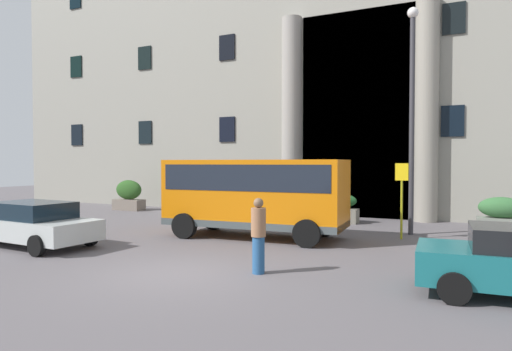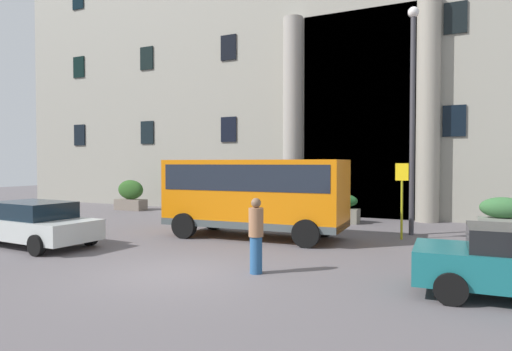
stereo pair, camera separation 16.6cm
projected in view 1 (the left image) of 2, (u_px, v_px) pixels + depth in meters
ground_plane at (175, 276)px, 10.72m from camera, size 80.00×64.00×0.12m
office_building_facade at (349, 34)px, 26.19m from camera, size 43.29×9.77×20.70m
orange_minibus at (255, 191)px, 15.83m from camera, size 6.53×2.81×2.79m
bus_stop_sign at (402, 192)px, 15.47m from camera, size 0.44×0.08×2.67m
hedge_planter_entrance_right at (265, 204)px, 21.10m from camera, size 1.73×0.71×1.50m
hedge_planter_entrance_left at (129, 196)px, 25.05m from camera, size 1.80×0.77×1.70m
hedge_planter_east at (501, 216)px, 16.64m from camera, size 1.68×0.88×1.40m
hedge_planter_west at (334, 208)px, 19.91m from camera, size 2.09×0.75×1.35m
parked_compact_extra at (32, 223)px, 14.22m from camera, size 4.69×2.29×1.43m
motorcycle_near_kerb at (43, 221)px, 16.95m from camera, size 1.91×0.55×0.89m
pedestrian_man_red_shirt at (258, 235)px, 10.70m from camera, size 0.36×0.36×1.83m
lamppost_plaza_centre at (412, 104)px, 16.39m from camera, size 0.40×0.40×8.41m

